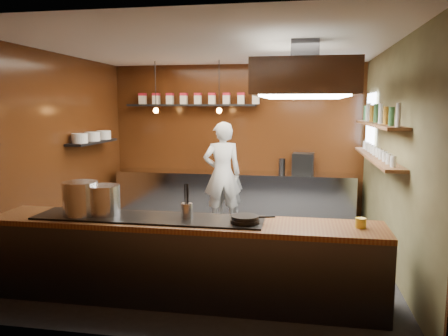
% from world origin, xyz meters
% --- Properties ---
extents(floor, '(5.00, 5.00, 0.00)m').
position_xyz_m(floor, '(0.00, 0.00, 0.00)').
color(floor, black).
rests_on(floor, ground).
extents(back_wall, '(5.00, 0.00, 5.00)m').
position_xyz_m(back_wall, '(0.00, 2.50, 1.50)').
color(back_wall, '#3A1D0A').
rests_on(back_wall, ground).
extents(left_wall, '(0.00, 5.00, 5.00)m').
position_xyz_m(left_wall, '(-2.50, 0.00, 1.50)').
color(left_wall, '#3A1D0A').
rests_on(left_wall, ground).
extents(right_wall, '(0.00, 5.00, 5.00)m').
position_xyz_m(right_wall, '(2.50, 0.00, 1.50)').
color(right_wall, '#4B452A').
rests_on(right_wall, ground).
extents(ceiling, '(5.00, 5.00, 0.00)m').
position_xyz_m(ceiling, '(0.00, 0.00, 3.00)').
color(ceiling, silver).
rests_on(ceiling, back_wall).
extents(window_pane, '(0.00, 1.00, 1.00)m').
position_xyz_m(window_pane, '(2.45, 1.70, 1.90)').
color(window_pane, white).
rests_on(window_pane, right_wall).
extents(prep_counter, '(4.60, 0.65, 0.90)m').
position_xyz_m(prep_counter, '(0.00, 2.17, 0.45)').
color(prep_counter, silver).
rests_on(prep_counter, floor).
extents(pass_counter, '(4.40, 0.72, 0.94)m').
position_xyz_m(pass_counter, '(-0.00, -1.60, 0.47)').
color(pass_counter, '#38383D').
rests_on(pass_counter, floor).
extents(tin_shelf, '(2.60, 0.26, 0.04)m').
position_xyz_m(tin_shelf, '(-0.90, 2.36, 2.20)').
color(tin_shelf, black).
rests_on(tin_shelf, back_wall).
extents(plate_shelf, '(0.30, 1.40, 0.04)m').
position_xyz_m(plate_shelf, '(-2.34, 1.00, 1.55)').
color(plate_shelf, black).
rests_on(plate_shelf, left_wall).
extents(bottle_shelf_upper, '(0.26, 2.80, 0.04)m').
position_xyz_m(bottle_shelf_upper, '(2.34, 0.30, 1.92)').
color(bottle_shelf_upper, brown).
rests_on(bottle_shelf_upper, right_wall).
extents(bottle_shelf_lower, '(0.26, 2.80, 0.04)m').
position_xyz_m(bottle_shelf_lower, '(2.34, 0.30, 1.45)').
color(bottle_shelf_lower, brown).
rests_on(bottle_shelf_lower, right_wall).
extents(extractor_hood, '(1.20, 2.00, 0.72)m').
position_xyz_m(extractor_hood, '(1.30, -0.40, 2.51)').
color(extractor_hood, '#38383D').
rests_on(extractor_hood, ceiling).
extents(pendant_left, '(0.10, 0.10, 0.95)m').
position_xyz_m(pendant_left, '(-1.40, 1.70, 2.15)').
color(pendant_left, black).
rests_on(pendant_left, ceiling).
extents(pendant_right, '(0.10, 0.10, 0.95)m').
position_xyz_m(pendant_right, '(-0.20, 1.70, 2.15)').
color(pendant_right, black).
rests_on(pendant_right, ceiling).
extents(storage_tins, '(2.43, 0.13, 0.22)m').
position_xyz_m(storage_tins, '(-0.75, 2.36, 2.33)').
color(storage_tins, beige).
rests_on(storage_tins, tin_shelf).
extents(plate_stacks, '(0.26, 1.16, 0.16)m').
position_xyz_m(plate_stacks, '(-2.34, 1.00, 1.65)').
color(plate_stacks, white).
rests_on(plate_stacks, plate_shelf).
extents(bottles, '(0.06, 2.66, 0.24)m').
position_xyz_m(bottles, '(2.34, 0.30, 2.06)').
color(bottles, silver).
rests_on(bottles, bottle_shelf_upper).
extents(wine_glasses, '(0.07, 2.37, 0.13)m').
position_xyz_m(wine_glasses, '(2.34, 0.30, 1.53)').
color(wine_glasses, silver).
rests_on(wine_glasses, bottle_shelf_lower).
extents(stockpot_large, '(0.45, 0.45, 0.39)m').
position_xyz_m(stockpot_large, '(-1.18, -1.65, 1.13)').
color(stockpot_large, silver).
rests_on(stockpot_large, pass_counter).
extents(stockpot_small, '(0.38, 0.38, 0.34)m').
position_xyz_m(stockpot_small, '(-0.93, -1.58, 1.11)').
color(stockpot_small, silver).
rests_on(stockpot_small, pass_counter).
extents(utensil_crock, '(0.16, 0.16, 0.17)m').
position_xyz_m(utensil_crock, '(0.04, -1.56, 1.02)').
color(utensil_crock, silver).
rests_on(utensil_crock, pass_counter).
extents(frying_pan, '(0.48, 0.31, 0.08)m').
position_xyz_m(frying_pan, '(0.71, -1.66, 0.98)').
color(frying_pan, black).
rests_on(frying_pan, pass_counter).
extents(butter_jar, '(0.14, 0.14, 0.10)m').
position_xyz_m(butter_jar, '(1.91, -1.57, 0.97)').
color(butter_jar, yellow).
rests_on(butter_jar, pass_counter).
extents(espresso_machine, '(0.42, 0.40, 0.39)m').
position_xyz_m(espresso_machine, '(1.33, 2.23, 1.10)').
color(espresso_machine, black).
rests_on(espresso_machine, prep_counter).
extents(chef, '(0.81, 0.66, 1.90)m').
position_xyz_m(chef, '(-0.13, 1.61, 0.95)').
color(chef, white).
rests_on(chef, floor).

